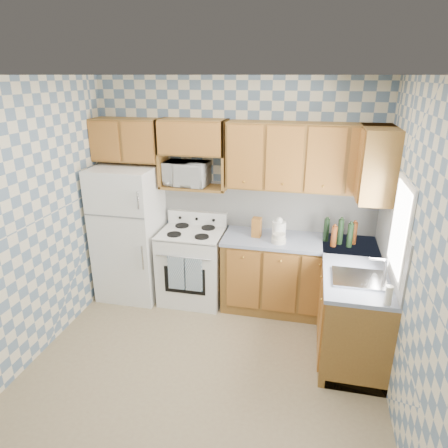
{
  "coord_description": "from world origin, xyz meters",
  "views": [
    {
      "loc": [
        0.89,
        -3.03,
        2.7
      ],
      "look_at": [
        0.05,
        0.75,
        1.25
      ],
      "focal_mm": 32.0,
      "sensor_mm": 36.0,
      "label": 1
    }
  ],
  "objects": [
    {
      "name": "stove_body",
      "position": [
        -0.47,
        1.28,
        0.45
      ],
      "size": [
        0.76,
        0.65,
        0.9
      ],
      "primitive_type": "cube",
      "color": "white",
      "rests_on": "floor"
    },
    {
      "name": "bottle_3",
      "position": [
        1.19,
        1.19,
        1.04
      ],
      "size": [
        0.06,
        0.06,
        0.23
      ],
      "primitive_type": "cylinder",
      "color": "#632E12",
      "rests_on": "countertop_back"
    },
    {
      "name": "upper_cabinets_right",
      "position": [
        1.53,
        1.25,
        1.85
      ],
      "size": [
        0.33,
        0.7,
        0.74
      ],
      "primitive_type": "cube",
      "color": "brown",
      "rests_on": "right_wall"
    },
    {
      "name": "food_containers",
      "position": [
        0.59,
        1.16,
        0.97
      ],
      "size": [
        0.16,
        0.16,
        0.11
      ],
      "primitive_type": null,
      "color": "beige",
      "rests_on": "countertop_back"
    },
    {
      "name": "bottle_4",
      "position": [
        1.11,
        1.33,
        1.05
      ],
      "size": [
        0.06,
        0.06,
        0.26
      ],
      "primitive_type": "cylinder",
      "color": "black",
      "rests_on": "countertop_back"
    },
    {
      "name": "upper_cabinets_fridge",
      "position": [
        -1.29,
        1.44,
        1.97
      ],
      "size": [
        0.82,
        0.33,
        0.5
      ],
      "primitive_type": "cube",
      "color": "brown",
      "rests_on": "back_wall"
    },
    {
      "name": "knife_block",
      "position": [
        0.32,
        1.29,
        1.03
      ],
      "size": [
        0.11,
        0.11,
        0.23
      ],
      "primitive_type": "cube",
      "rotation": [
        0.0,
        0.0,
        -0.07
      ],
      "color": "brown",
      "rests_on": "countertop_back"
    },
    {
      "name": "electric_kettle",
      "position": [
        0.58,
        1.29,
        1.02
      ],
      "size": [
        0.16,
        0.16,
        0.2
      ],
      "primitive_type": "cylinder",
      "color": "white",
      "rests_on": "countertop_back"
    },
    {
      "name": "sink",
      "position": [
        1.4,
        0.45,
        0.93
      ],
      "size": [
        0.48,
        0.4,
        0.03
      ],
      "primitive_type": "cube",
      "color": "#B7B7BC",
      "rests_on": "countertop_right"
    },
    {
      "name": "dish_towel_right",
      "position": [
        -0.35,
        0.93,
        0.52
      ],
      "size": [
        0.2,
        0.02,
        0.42
      ],
      "primitive_type": "cube",
      "color": "navy",
      "rests_on": "stove_body"
    },
    {
      "name": "countertop_right",
      "position": [
        1.4,
        0.8,
        0.9
      ],
      "size": [
        0.63,
        1.6,
        0.04
      ],
      "primitive_type": "cube",
      "color": "gray",
      "rests_on": "base_cabinets_right"
    },
    {
      "name": "microwave",
      "position": [
        -0.56,
        1.46,
        1.59
      ],
      "size": [
        0.54,
        0.38,
        0.28
      ],
      "primitive_type": "imported",
      "rotation": [
        0.0,
        0.0,
        -0.07
      ],
      "color": "white",
      "rests_on": "microwave_shelf"
    },
    {
      "name": "base_cabinets_right",
      "position": [
        1.4,
        0.8,
        0.44
      ],
      "size": [
        0.6,
        1.6,
        0.88
      ],
      "primitive_type": "cube",
      "color": "brown",
      "rests_on": "floor"
    },
    {
      "name": "soap_bottle",
      "position": [
        1.59,
        0.05,
        1.01
      ],
      "size": [
        0.06,
        0.06,
        0.17
      ],
      "primitive_type": "cylinder",
      "color": "beige",
      "rests_on": "countertop_right"
    },
    {
      "name": "right_wall",
      "position": [
        1.7,
        0.0,
        1.35
      ],
      "size": [
        0.02,
        3.2,
        2.7
      ],
      "primitive_type": "cube",
      "color": "slate",
      "rests_on": "ground"
    },
    {
      "name": "back_wall",
      "position": [
        0.0,
        1.6,
        1.35
      ],
      "size": [
        3.4,
        0.02,
        2.7
      ],
      "primitive_type": "cube",
      "color": "slate",
      "rests_on": "ground"
    },
    {
      "name": "upper_cabinets_back",
      "position": [
        0.82,
        1.44,
        1.85
      ],
      "size": [
        1.75,
        0.33,
        0.74
      ],
      "primitive_type": "cube",
      "color": "brown",
      "rests_on": "back_wall"
    },
    {
      "name": "cooktop",
      "position": [
        -0.47,
        1.28,
        0.91
      ],
      "size": [
        0.76,
        0.65,
        0.02
      ],
      "primitive_type": "cube",
      "color": "silver",
      "rests_on": "stove_body"
    },
    {
      "name": "countertop_back",
      "position": [
        0.82,
        1.3,
        0.9
      ],
      "size": [
        1.77,
        0.63,
        0.04
      ],
      "primitive_type": "cube",
      "color": "gray",
      "rests_on": "base_cabinets_back"
    },
    {
      "name": "floor",
      "position": [
        0.0,
        0.0,
        0.0
      ],
      "size": [
        3.4,
        3.4,
        0.0
      ],
      "primitive_type": "plane",
      "color": "#806B4F",
      "rests_on": "ground"
    },
    {
      "name": "backguard",
      "position": [
        -0.47,
        1.55,
        1.0
      ],
      "size": [
        0.76,
        0.08,
        0.17
      ],
      "primitive_type": "cube",
      "color": "white",
      "rests_on": "cooktop"
    },
    {
      "name": "microwave_shelf",
      "position": [
        -0.47,
        1.44,
        1.44
      ],
      "size": [
        0.8,
        0.33,
        0.03
      ],
      "primitive_type": "cube",
      "color": "brown",
      "rests_on": "back_wall"
    },
    {
      "name": "backsplash_right",
      "position": [
        1.69,
        0.8,
        1.2
      ],
      "size": [
        0.02,
        1.6,
        0.56
      ],
      "primitive_type": "cube",
      "color": "white",
      "rests_on": "right_wall"
    },
    {
      "name": "bottle_0",
      "position": [
        1.26,
        1.27,
        1.07
      ],
      "size": [
        0.06,
        0.06,
        0.29
      ],
      "primitive_type": "cylinder",
      "color": "black",
      "rests_on": "countertop_back"
    },
    {
      "name": "refrigerator",
      "position": [
        -1.27,
        1.25,
        0.84
      ],
      "size": [
        0.75,
        0.7,
        1.68
      ],
      "primitive_type": "cube",
      "color": "white",
      "rests_on": "floor"
    },
    {
      "name": "bottle_1",
      "position": [
        1.36,
        1.21,
        1.06
      ],
      "size": [
        0.06,
        0.06,
        0.27
      ],
      "primitive_type": "cylinder",
      "color": "black",
      "rests_on": "countertop_back"
    },
    {
      "name": "bottle_2",
      "position": [
        1.41,
        1.31,
        1.05
      ],
      "size": [
        0.06,
        0.06,
        0.25
      ],
      "primitive_type": "cylinder",
      "color": "#632E12",
      "rests_on": "countertop_back"
    },
    {
      "name": "dish_towel_left",
      "position": [
        -0.56,
        0.93,
        0.52
      ],
      "size": [
        0.2,
        0.02,
        0.42
      ],
      "primitive_type": "cube",
      "color": "navy",
      "rests_on": "stove_body"
    },
    {
      "name": "window",
      "position": [
        1.69,
        0.45,
        1.45
      ],
      "size": [
        0.02,
        0.66,
        0.86
      ],
      "primitive_type": "cube",
      "color": "white",
      "rests_on": "right_wall"
    },
    {
      "name": "base_cabinets_back",
      "position": [
        0.82,
        1.3,
        0.44
      ],
      "size": [
        1.75,
        0.6,
        0.88
      ],
      "primitive_type": "cube",
      "color": "brown",
      "rests_on": "floor"
    },
    {
      "name": "backsplash_back",
      "position": [
        0.4,
        1.59,
        1.2
      ],
      "size": [
        2.6,
        0.02,
        0.56
      ],
      "primitive_type": "cube",
      "color": "white",
      "rests_on": "back_wall"
    }
  ]
}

